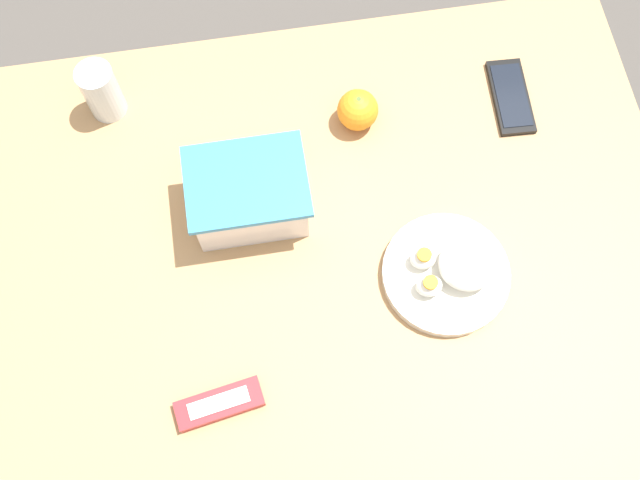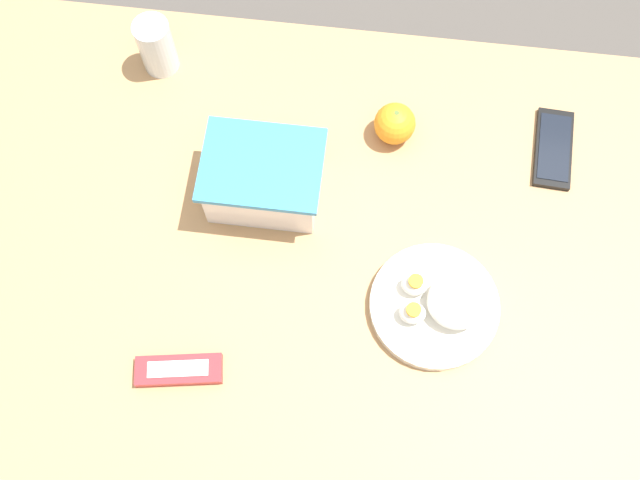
# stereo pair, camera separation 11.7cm
# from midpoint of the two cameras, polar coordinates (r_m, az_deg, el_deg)

# --- Properties ---
(ground_plane) EXTENTS (10.00, 10.00, 0.00)m
(ground_plane) POSITION_cam_midpoint_polar(r_m,az_deg,el_deg) (1.92, -2.79, -8.90)
(ground_plane) COLOR #4C4742
(table) EXTENTS (1.24, 0.86, 0.74)m
(table) POSITION_cam_midpoint_polar(r_m,az_deg,el_deg) (1.28, -4.13, -2.59)
(table) COLOR #AD7F51
(table) RESTS_ON ground_plane
(food_container) EXTENTS (0.19, 0.15, 0.10)m
(food_container) POSITION_cam_midpoint_polar(r_m,az_deg,el_deg) (1.20, -8.22, 2.98)
(food_container) COLOR white
(food_container) RESTS_ON table
(orange_fruit) EXTENTS (0.07, 0.07, 0.07)m
(orange_fruit) POSITION_cam_midpoint_polar(r_m,az_deg,el_deg) (1.27, 0.24, 9.57)
(orange_fruit) COLOR orange
(orange_fruit) RESTS_ON table
(rice_plate) EXTENTS (0.20, 0.20, 0.06)m
(rice_plate) POSITION_cam_midpoint_polar(r_m,az_deg,el_deg) (1.17, 7.13, -2.74)
(rice_plate) COLOR silver
(rice_plate) RESTS_ON table
(candy_bar) EXTENTS (0.13, 0.06, 0.02)m
(candy_bar) POSITION_cam_midpoint_polar(r_m,az_deg,el_deg) (1.15, -10.64, -12.57)
(candy_bar) COLOR #B7282D
(candy_bar) RESTS_ON table
(cell_phone) EXTENTS (0.07, 0.15, 0.01)m
(cell_phone) POSITION_cam_midpoint_polar(r_m,az_deg,el_deg) (1.35, 11.92, 10.34)
(cell_phone) COLOR black
(cell_phone) RESTS_ON table
(drinking_glass) EXTENTS (0.06, 0.06, 0.11)m
(drinking_glass) POSITION_cam_midpoint_polar(r_m,az_deg,el_deg) (1.34, -18.78, 10.39)
(drinking_glass) COLOR silver
(drinking_glass) RESTS_ON table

